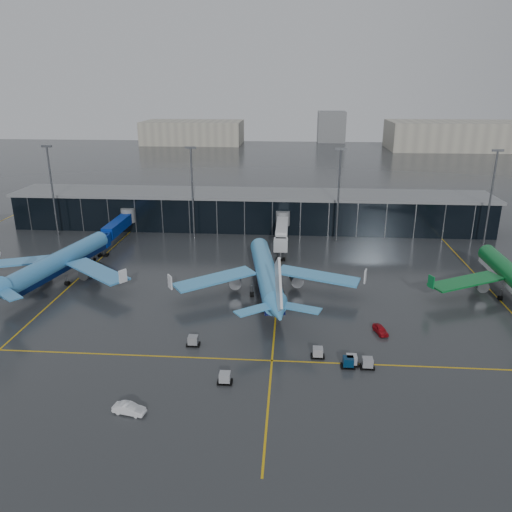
# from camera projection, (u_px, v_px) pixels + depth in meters

# --- Properties ---
(ground) EXTENTS (600.00, 600.00, 0.00)m
(ground) POSITION_uv_depth(u_px,v_px,m) (222.00, 317.00, 93.73)
(ground) COLOR #282B2D
(ground) RESTS_ON ground
(terminal_pier) EXTENTS (142.00, 17.00, 10.70)m
(terminal_pier) POSITION_uv_depth(u_px,v_px,m) (250.00, 210.00, 150.35)
(terminal_pier) COLOR black
(terminal_pier) RESTS_ON ground
(jet_bridges) EXTENTS (94.00, 27.50, 7.20)m
(jet_bridges) POSITION_uv_depth(u_px,v_px,m) (116.00, 227.00, 135.19)
(jet_bridges) COLOR #595B60
(jet_bridges) RESTS_ON ground
(flood_masts) EXTENTS (203.00, 0.50, 25.50)m
(flood_masts) POSITION_uv_depth(u_px,v_px,m) (265.00, 191.00, 135.94)
(flood_masts) COLOR #595B60
(flood_masts) RESTS_ON ground
(distant_hangars) EXTENTS (260.00, 71.00, 22.00)m
(distant_hangars) POSITION_uv_depth(u_px,v_px,m) (349.00, 134.00, 341.74)
(distant_hangars) COLOR #B2AD99
(distant_hangars) RESTS_ON ground
(taxi_lines) EXTENTS (220.00, 120.00, 0.02)m
(taxi_lines) POSITION_uv_depth(u_px,v_px,m) (277.00, 296.00, 103.01)
(taxi_lines) COLOR gold
(taxi_lines) RESTS_ON ground
(airliner_arkefly) EXTENTS (47.75, 52.14, 13.95)m
(airliner_arkefly) POSITION_uv_depth(u_px,v_px,m) (57.00, 251.00, 108.73)
(airliner_arkefly) COLOR #4296DB
(airliner_arkefly) RESTS_ON ground
(airliner_klm_near) EXTENTS (46.80, 51.48, 14.10)m
(airliner_klm_near) POSITION_uv_depth(u_px,v_px,m) (266.00, 260.00, 102.62)
(airliner_klm_near) COLOR #45A4E5
(airliner_klm_near) RESTS_ON ground
(baggage_carts) EXTENTS (30.32, 12.12, 1.70)m
(baggage_carts) POSITION_uv_depth(u_px,v_px,m) (300.00, 360.00, 77.76)
(baggage_carts) COLOR black
(baggage_carts) RESTS_ON ground
(mobile_airstair) EXTENTS (3.25, 3.80, 3.45)m
(mobile_airstair) POSITION_uv_depth(u_px,v_px,m) (273.00, 308.00, 95.43)
(mobile_airstair) COLOR silver
(mobile_airstair) RESTS_ON ground
(service_van_red) EXTENTS (2.67, 4.35, 1.38)m
(service_van_red) POSITION_uv_depth(u_px,v_px,m) (380.00, 330.00, 87.31)
(service_van_red) COLOR #A80C16
(service_van_red) RESTS_ON ground
(service_van_white) EXTENTS (4.64, 2.34, 1.46)m
(service_van_white) POSITION_uv_depth(u_px,v_px,m) (129.00, 409.00, 66.06)
(service_van_white) COLOR white
(service_van_white) RESTS_ON ground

